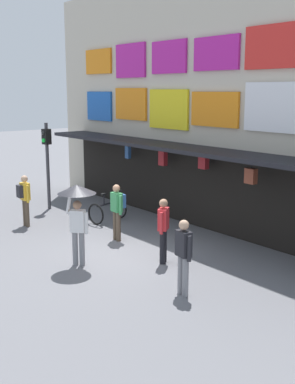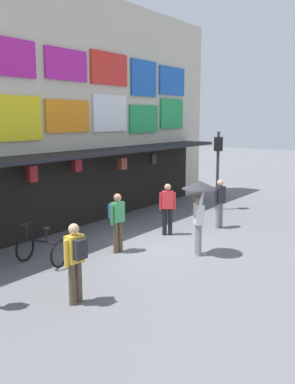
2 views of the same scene
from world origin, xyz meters
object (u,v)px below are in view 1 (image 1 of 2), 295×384
object	(u,v)px
traffic_light_near	(47,152)
pedestrian_in_red	(183,253)
pedestrian_in_green	(117,208)
pedestrian_with_umbrella	(77,202)
bicycle_parked	(108,210)
pedestrian_in_blue	(24,197)
pedestrian_in_white	(163,227)

from	to	relation	value
traffic_light_near	pedestrian_in_red	distance (m)	9.06
pedestrian_in_green	pedestrian_with_umbrella	distance (m)	2.36
pedestrian_in_green	pedestrian_in_red	world-z (taller)	same
pedestrian_in_green	traffic_light_near	bearing A→B (deg)	177.24
bicycle_parked	pedestrian_in_red	bearing A→B (deg)	-19.26
pedestrian_in_green	bicycle_parked	bearing A→B (deg)	153.74
bicycle_parked	pedestrian_with_umbrella	xyz separation A→B (m)	(3.02, -2.93, 1.25)
traffic_light_near	pedestrian_in_blue	size ratio (longest dim) A/B	1.90
traffic_light_near	pedestrian_in_red	bearing A→B (deg)	-8.87
traffic_light_near	bicycle_parked	size ratio (longest dim) A/B	2.51
pedestrian_in_white	traffic_light_near	bearing A→B (deg)	176.60
traffic_light_near	pedestrian_in_blue	world-z (taller)	traffic_light_near
pedestrian_with_umbrella	pedestrian_in_green	bearing A→B (deg)	119.06
pedestrian_in_red	pedestrian_with_umbrella	distance (m)	3.19
traffic_light_near	bicycle_parked	distance (m)	3.42
pedestrian_with_umbrella	pedestrian_in_blue	distance (m)	4.28
pedestrian_in_red	pedestrian_in_white	distance (m)	2.04
traffic_light_near	pedestrian_with_umbrella	distance (m)	6.30
traffic_light_near	pedestrian_in_green	xyz separation A→B (m)	(4.78, -0.23, -1.16)
pedestrian_with_umbrella	pedestrian_in_red	bearing A→B (deg)	15.39
pedestrian_in_green	pedestrian_in_red	xyz separation A→B (m)	(4.10, -1.16, -0.04)
pedestrian_in_red	pedestrian_in_green	bearing A→B (deg)	164.26
bicycle_parked	pedestrian_in_blue	distance (m)	2.77
pedestrian_in_green	pedestrian_with_umbrella	world-z (taller)	pedestrian_with_umbrella
bicycle_parked	pedestrian_in_green	xyz separation A→B (m)	(1.92, -0.95, 0.59)
pedestrian_in_white	pedestrian_in_green	bearing A→B (deg)	175.27
pedestrian_in_white	pedestrian_with_umbrella	distance (m)	2.27
pedestrian_in_green	pedestrian_in_white	world-z (taller)	same
traffic_light_near	pedestrian_in_blue	bearing A→B (deg)	-45.63
pedestrian_in_red	traffic_light_near	bearing A→B (deg)	171.13
pedestrian_in_white	pedestrian_with_umbrella	bearing A→B (deg)	-123.87
pedestrian_in_white	pedestrian_with_umbrella	world-z (taller)	pedestrian_with_umbrella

